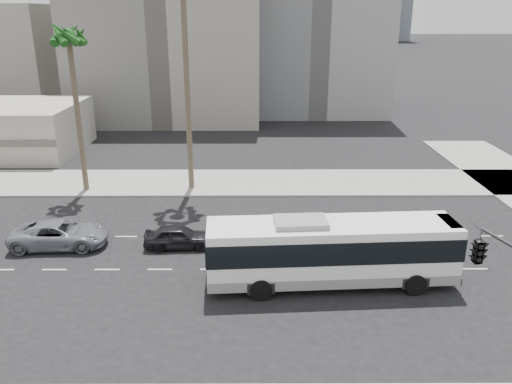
{
  "coord_description": "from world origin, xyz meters",
  "views": [
    {
      "loc": [
        -0.62,
        -25.58,
        13.77
      ],
      "look_at": [
        -0.5,
        4.0,
        3.27
      ],
      "focal_mm": 35.37,
      "sensor_mm": 36.0,
      "label": 1
    }
  ],
  "objects_px": {
    "car_a": "(179,237)",
    "city_bus": "(331,250)",
    "car_b": "(59,234)",
    "traffic_signal": "(486,262)",
    "palm_mid": "(69,39)"
  },
  "relations": [
    {
      "from": "car_b",
      "to": "car_a",
      "type": "bearing_deg",
      "value": -93.91
    },
    {
      "from": "car_a",
      "to": "city_bus",
      "type": "bearing_deg",
      "value": -120.03
    },
    {
      "from": "car_b",
      "to": "traffic_signal",
      "type": "height_order",
      "value": "traffic_signal"
    },
    {
      "from": "car_a",
      "to": "traffic_signal",
      "type": "height_order",
      "value": "traffic_signal"
    },
    {
      "from": "city_bus",
      "to": "palm_mid",
      "type": "bearing_deg",
      "value": 136.21
    },
    {
      "from": "car_b",
      "to": "palm_mid",
      "type": "distance_m",
      "value": 15.41
    },
    {
      "from": "car_a",
      "to": "traffic_signal",
      "type": "relative_size",
      "value": 0.62
    },
    {
      "from": "city_bus",
      "to": "traffic_signal",
      "type": "distance_m",
      "value": 10.13
    },
    {
      "from": "traffic_signal",
      "to": "palm_mid",
      "type": "bearing_deg",
      "value": 116.15
    },
    {
      "from": "city_bus",
      "to": "car_b",
      "type": "xyz_separation_m",
      "value": [
        -16.21,
        4.63,
        -1.17
      ]
    },
    {
      "from": "traffic_signal",
      "to": "palm_mid",
      "type": "height_order",
      "value": "palm_mid"
    },
    {
      "from": "traffic_signal",
      "to": "city_bus",
      "type": "bearing_deg",
      "value": 97.91
    },
    {
      "from": "car_b",
      "to": "city_bus",
      "type": "bearing_deg",
      "value": -108.78
    },
    {
      "from": "city_bus",
      "to": "car_a",
      "type": "height_order",
      "value": "city_bus"
    },
    {
      "from": "city_bus",
      "to": "traffic_signal",
      "type": "xyz_separation_m",
      "value": [
        3.87,
        -8.57,
        3.76
      ]
    }
  ]
}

